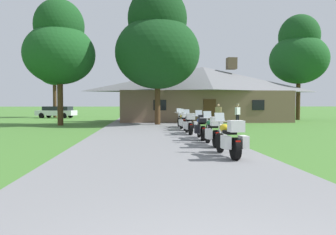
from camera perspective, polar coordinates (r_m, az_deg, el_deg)
ground_plane at (r=22.23m, az=-3.10°, el=-1.89°), size 500.00×500.00×0.00m
asphalt_driveway at (r=20.23m, az=-2.94°, el=-2.22°), size 6.40×80.00×0.06m
motorcycle_yellow_nearest_to_camera at (r=9.74m, az=10.85°, el=-3.72°), size 0.78×2.08×1.30m
motorcycle_green_second_in_row at (r=12.32m, az=7.96°, el=-2.45°), size 0.72×2.08×1.30m
motorcycle_blue_third_in_row at (r=14.53m, az=5.96°, el=-1.72°), size 0.77×2.08×1.30m
motorcycle_black_fourth_in_row at (r=17.08m, az=3.77°, el=-1.11°), size 0.72×2.08×1.30m
motorcycle_yellow_fifth_in_row at (r=19.74m, az=2.83°, el=-0.65°), size 0.76×2.08×1.30m
motorcycle_white_farthest_in_row at (r=22.05m, az=2.40°, el=-0.32°), size 0.66×2.08×1.30m
stone_lodge at (r=31.38m, az=6.20°, el=4.25°), size 16.45×6.53×6.15m
bystander_tan_shirt_near_lodge at (r=26.95m, az=8.86°, el=0.80°), size 0.50×0.36×1.67m
bystander_white_shirt_beside_signpost at (r=25.33m, az=12.18°, el=0.72°), size 0.49×0.37×1.69m
tree_by_lodge_front at (r=25.88m, az=-1.88°, el=13.02°), size 6.59×6.59×10.76m
tree_left_far at (r=43.52m, az=-19.43°, el=8.30°), size 4.07×4.07×8.98m
tree_right_of_lodge at (r=37.40m, az=22.10°, el=10.56°), size 6.04×6.04×11.08m
tree_left_near at (r=26.84m, az=-18.61°, el=11.87°), size 5.43×5.43×9.71m
parked_white_suv_far_left at (r=41.38m, az=-19.05°, el=1.00°), size 4.89×2.80×1.40m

